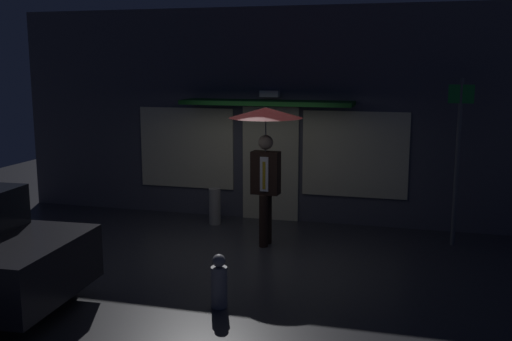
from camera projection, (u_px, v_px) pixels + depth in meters
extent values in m
plane|color=#2D2D33|center=(237.00, 253.00, 9.64)|extent=(18.00, 18.00, 0.00)
cube|color=#4C4C56|center=(273.00, 115.00, 11.51)|extent=(10.48, 0.30, 4.06)
cube|color=beige|center=(270.00, 164.00, 11.51)|extent=(1.10, 0.04, 2.20)
cube|color=beige|center=(186.00, 148.00, 11.92)|extent=(1.95, 0.04, 1.60)
cube|color=beige|center=(355.00, 155.00, 11.05)|extent=(1.95, 0.04, 1.60)
cube|color=white|center=(270.00, 94.00, 11.20)|extent=(0.36, 0.16, 0.12)
cube|color=#144C19|center=(266.00, 103.00, 10.99)|extent=(3.20, 0.70, 0.08)
cylinder|color=black|center=(264.00, 221.00, 9.89)|extent=(0.15, 0.15, 0.88)
cylinder|color=black|center=(267.00, 218.00, 10.07)|extent=(0.15, 0.15, 0.88)
cube|color=black|center=(266.00, 173.00, 9.84)|extent=(0.48, 0.27, 0.71)
cube|color=silver|center=(264.00, 174.00, 9.71)|extent=(0.14, 0.03, 0.57)
cube|color=#B28C19|center=(264.00, 175.00, 9.71)|extent=(0.05, 0.03, 0.46)
sphere|color=tan|center=(266.00, 142.00, 9.75)|extent=(0.24, 0.24, 0.24)
cylinder|color=slate|center=(266.00, 139.00, 9.74)|extent=(0.02, 0.02, 1.04)
cone|color=#4C0C0C|center=(266.00, 113.00, 9.66)|extent=(1.20, 1.20, 0.17)
cylinder|color=black|center=(56.00, 267.00, 8.03)|extent=(0.65, 0.25, 0.64)
cylinder|color=#595B60|center=(457.00, 164.00, 9.81)|extent=(0.07, 0.07, 2.78)
cube|color=#198C33|center=(461.00, 94.00, 9.59)|extent=(0.40, 0.02, 0.30)
cylinder|color=#9E998E|center=(215.00, 206.00, 11.30)|extent=(0.22, 0.22, 0.69)
cylinder|color=gray|center=(219.00, 287.00, 7.46)|extent=(0.21, 0.21, 0.52)
sphere|color=gray|center=(219.00, 261.00, 7.40)|extent=(0.17, 0.17, 0.17)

